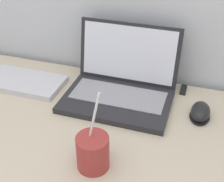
{
  "coord_description": "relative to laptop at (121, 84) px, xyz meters",
  "views": [
    {
      "loc": [
        0.33,
        -0.3,
        1.36
      ],
      "look_at": [
        0.09,
        0.45,
        0.83
      ],
      "focal_mm": 50.0,
      "sensor_mm": 36.0,
      "label": 1
    }
  ],
  "objects": [
    {
      "name": "laptop",
      "position": [
        0.0,
        0.0,
        0.0
      ],
      "size": [
        0.35,
        0.28,
        0.23
      ],
      "color": "#232326",
      "rests_on": "desk"
    },
    {
      "name": "external_keyboard",
      "position": [
        -0.42,
        -0.04,
        -0.04
      ],
      "size": [
        0.42,
        0.15,
        0.02
      ],
      "color": "silver",
      "rests_on": "desk"
    },
    {
      "name": "usb_stick",
      "position": [
        0.2,
        0.1,
        -0.05
      ],
      "size": [
        0.02,
        0.06,
        0.01
      ],
      "color": "black",
      "rests_on": "desk"
    },
    {
      "name": "computer_mouse",
      "position": [
        0.27,
        -0.04,
        -0.03
      ],
      "size": [
        0.06,
        0.1,
        0.04
      ],
      "color": "black",
      "rests_on": "desk"
    },
    {
      "name": "drink_cup",
      "position": [
        0.02,
        -0.33,
        0.0
      ],
      "size": [
        0.08,
        0.08,
        0.22
      ],
      "color": "#9E332D",
      "rests_on": "desk"
    }
  ]
}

